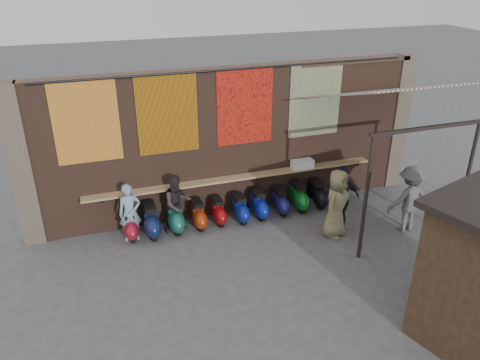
{
  "coord_description": "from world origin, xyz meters",
  "views": [
    {
      "loc": [
        -3.56,
        -8.48,
        6.41
      ],
      "look_at": [
        -0.27,
        1.2,
        1.58
      ],
      "focal_mm": 35.0,
      "sensor_mm": 36.0,
      "label": 1
    }
  ],
  "objects_px": {
    "diner_right": "(177,203)",
    "scooter_stool_3": "(198,215)",
    "scooter_stool_5": "(240,208)",
    "shopper_tan": "(336,204)",
    "shelf_box": "(302,164)",
    "scooter_stool_2": "(175,216)",
    "diner_left": "(130,213)",
    "scooter_stool_6": "(259,204)",
    "scooter_stool_1": "(151,221)",
    "scooter_stool_4": "(218,211)",
    "shopper_grey": "(409,199)",
    "scooter_stool_0": "(130,225)",
    "scooter_stool_7": "(280,201)",
    "scooter_stool_9": "(317,194)",
    "shopper_navy": "(340,199)",
    "scooter_stool_8": "(298,196)"
  },
  "relations": [
    {
      "from": "diner_right",
      "to": "scooter_stool_3",
      "type": "bearing_deg",
      "value": -12.86
    },
    {
      "from": "scooter_stool_5",
      "to": "shopper_tan",
      "type": "xyz_separation_m",
      "value": [
        2.05,
        -1.46,
        0.54
      ]
    },
    {
      "from": "shelf_box",
      "to": "scooter_stool_5",
      "type": "height_order",
      "value": "shelf_box"
    },
    {
      "from": "scooter_stool_2",
      "to": "scooter_stool_3",
      "type": "bearing_deg",
      "value": -2.97
    },
    {
      "from": "scooter_stool_2",
      "to": "diner_left",
      "type": "xyz_separation_m",
      "value": [
        -1.12,
        -0.08,
        0.34
      ]
    },
    {
      "from": "shelf_box",
      "to": "scooter_stool_6",
      "type": "relative_size",
      "value": 0.78
    },
    {
      "from": "scooter_stool_1",
      "to": "scooter_stool_4",
      "type": "bearing_deg",
      "value": 1.49
    },
    {
      "from": "shopper_grey",
      "to": "scooter_stool_6",
      "type": "bearing_deg",
      "value": -28.89
    },
    {
      "from": "scooter_stool_0",
      "to": "scooter_stool_7",
      "type": "xyz_separation_m",
      "value": [
        4.09,
        -0.01,
        0.0
      ]
    },
    {
      "from": "scooter_stool_5",
      "to": "scooter_stool_4",
      "type": "bearing_deg",
      "value": 172.49
    },
    {
      "from": "scooter_stool_1",
      "to": "scooter_stool_0",
      "type": "bearing_deg",
      "value": 175.14
    },
    {
      "from": "shelf_box",
      "to": "scooter_stool_7",
      "type": "distance_m",
      "value": 1.21
    },
    {
      "from": "scooter_stool_1",
      "to": "scooter_stool_9",
      "type": "distance_m",
      "value": 4.73
    },
    {
      "from": "diner_left",
      "to": "scooter_stool_7",
      "type": "bearing_deg",
      "value": 0.27
    },
    {
      "from": "shelf_box",
      "to": "shopper_navy",
      "type": "distance_m",
      "value": 1.71
    },
    {
      "from": "scooter_stool_0",
      "to": "scooter_stool_1",
      "type": "bearing_deg",
      "value": -4.86
    },
    {
      "from": "scooter_stool_1",
      "to": "scooter_stool_3",
      "type": "bearing_deg",
      "value": 0.51
    },
    {
      "from": "scooter_stool_0",
      "to": "diner_left",
      "type": "relative_size",
      "value": 0.49
    },
    {
      "from": "scooter_stool_5",
      "to": "diner_right",
      "type": "xyz_separation_m",
      "value": [
        -1.68,
        0.05,
        0.42
      ]
    },
    {
      "from": "scooter_stool_0",
      "to": "shopper_grey",
      "type": "xyz_separation_m",
      "value": [
        6.84,
        -1.9,
        0.54
      ]
    },
    {
      "from": "diner_left",
      "to": "shopper_tan",
      "type": "xyz_separation_m",
      "value": [
        4.92,
        -1.46,
        0.15
      ]
    },
    {
      "from": "scooter_stool_4",
      "to": "shopper_grey",
      "type": "xyz_separation_m",
      "value": [
        4.53,
        -1.9,
        0.54
      ]
    },
    {
      "from": "scooter_stool_8",
      "to": "shopper_navy",
      "type": "bearing_deg",
      "value": -70.41
    },
    {
      "from": "diner_left",
      "to": "diner_right",
      "type": "xyz_separation_m",
      "value": [
        1.2,
        0.05,
        0.03
      ]
    },
    {
      "from": "scooter_stool_5",
      "to": "scooter_stool_2",
      "type": "bearing_deg",
      "value": 177.57
    },
    {
      "from": "scooter_stool_3",
      "to": "shopper_grey",
      "type": "distance_m",
      "value": 5.44
    },
    {
      "from": "shelf_box",
      "to": "scooter_stool_3",
      "type": "distance_m",
      "value": 3.24
    },
    {
      "from": "scooter_stool_7",
      "to": "shopper_tan",
      "type": "xyz_separation_m",
      "value": [
        0.86,
        -1.53,
        0.55
      ]
    },
    {
      "from": "shelf_box",
      "to": "scooter_stool_1",
      "type": "distance_m",
      "value": 4.42
    },
    {
      "from": "diner_right",
      "to": "shopper_navy",
      "type": "height_order",
      "value": "shopper_navy"
    },
    {
      "from": "diner_left",
      "to": "scooter_stool_3",
      "type": "bearing_deg",
      "value": 0.86
    },
    {
      "from": "shelf_box",
      "to": "shopper_grey",
      "type": "height_order",
      "value": "shopper_grey"
    },
    {
      "from": "scooter_stool_2",
      "to": "diner_left",
      "type": "distance_m",
      "value": 1.17
    },
    {
      "from": "shelf_box",
      "to": "scooter_stool_3",
      "type": "relative_size",
      "value": 0.82
    },
    {
      "from": "scooter_stool_0",
      "to": "scooter_stool_2",
      "type": "bearing_deg",
      "value": -0.08
    },
    {
      "from": "scooter_stool_2",
      "to": "scooter_stool_6",
      "type": "relative_size",
      "value": 1.09
    },
    {
      "from": "scooter_stool_3",
      "to": "scooter_stool_8",
      "type": "xyz_separation_m",
      "value": [
        2.9,
        0.06,
        0.03
      ]
    },
    {
      "from": "scooter_stool_6",
      "to": "diner_right",
      "type": "height_order",
      "value": "diner_right"
    },
    {
      "from": "scooter_stool_7",
      "to": "scooter_stool_8",
      "type": "xyz_separation_m",
      "value": [
        0.57,
        0.03,
        0.04
      ]
    },
    {
      "from": "scooter_stool_4",
      "to": "diner_left",
      "type": "height_order",
      "value": "diner_left"
    },
    {
      "from": "shelf_box",
      "to": "scooter_stool_3",
      "type": "bearing_deg",
      "value": -174.35
    },
    {
      "from": "scooter_stool_1",
      "to": "diner_right",
      "type": "relative_size",
      "value": 0.56
    },
    {
      "from": "scooter_stool_2",
      "to": "scooter_stool_6",
      "type": "height_order",
      "value": "scooter_stool_2"
    },
    {
      "from": "scooter_stool_1",
      "to": "diner_right",
      "type": "distance_m",
      "value": 0.79
    },
    {
      "from": "scooter_stool_1",
      "to": "diner_right",
      "type": "bearing_deg",
      "value": 1.45
    },
    {
      "from": "scooter_stool_6",
      "to": "shopper_grey",
      "type": "bearing_deg",
      "value": -28.77
    },
    {
      "from": "scooter_stool_1",
      "to": "scooter_stool_6",
      "type": "height_order",
      "value": "scooter_stool_1"
    },
    {
      "from": "scooter_stool_2",
      "to": "scooter_stool_7",
      "type": "bearing_deg",
      "value": -0.18
    },
    {
      "from": "scooter_stool_9",
      "to": "scooter_stool_6",
      "type": "bearing_deg",
      "value": -178.19
    },
    {
      "from": "diner_left",
      "to": "shopper_grey",
      "type": "height_order",
      "value": "shopper_grey"
    }
  ]
}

